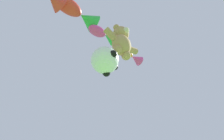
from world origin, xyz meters
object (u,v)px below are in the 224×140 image
object	(u,v)px
fish_kite_magenta	(103,34)
fish_kite_crimson	(78,13)
fish_kite_tangerine	(131,55)
soccer_ball_kite	(105,60)
teddy_bear_kite	(121,41)

from	to	relation	value
fish_kite_magenta	fish_kite_crimson	distance (m)	1.69
fish_kite_crimson	fish_kite_tangerine	bearing A→B (deg)	-1.59
fish_kite_tangerine	fish_kite_crimson	bearing A→B (deg)	178.41
soccer_ball_kite	teddy_bear_kite	bearing A→B (deg)	-21.18
fish_kite_magenta	fish_kite_tangerine	bearing A→B (deg)	1.79
soccer_ball_kite	fish_kite_magenta	size ratio (longest dim) A/B	0.74
soccer_ball_kite	fish_kite_tangerine	bearing A→B (deg)	20.27
fish_kite_tangerine	fish_kite_magenta	distance (m)	2.07
fish_kite_tangerine	fish_kite_magenta	size ratio (longest dim) A/B	1.07
soccer_ball_kite	fish_kite_tangerine	distance (m)	4.31
soccer_ball_kite	fish_kite_crimson	size ratio (longest dim) A/B	0.47
fish_kite_magenta	fish_kite_crimson	world-z (taller)	fish_kite_crimson
fish_kite_crimson	soccer_ball_kite	bearing A→B (deg)	-45.81
soccer_ball_kite	fish_kite_magenta	xyz separation A→B (m)	(0.55, 0.90, 3.30)
teddy_bear_kite	soccer_ball_kite	world-z (taller)	teddy_bear_kite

